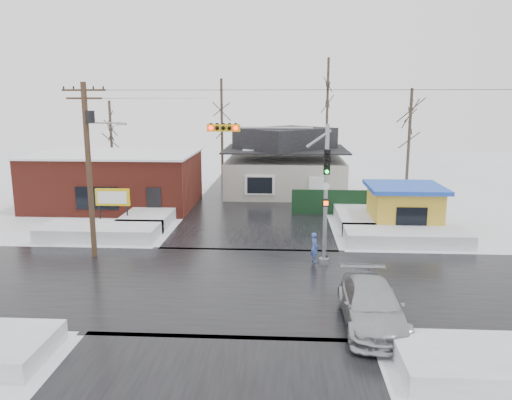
# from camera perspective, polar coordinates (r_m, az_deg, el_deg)

# --- Properties ---
(ground) EXTENTS (120.00, 120.00, 0.00)m
(ground) POSITION_cam_1_polar(r_m,az_deg,el_deg) (22.79, -1.90, -9.56)
(ground) COLOR white
(ground) RESTS_ON ground
(road_ns) EXTENTS (10.00, 120.00, 0.02)m
(road_ns) POSITION_cam_1_polar(r_m,az_deg,el_deg) (22.78, -1.90, -9.53)
(road_ns) COLOR black
(road_ns) RESTS_ON ground
(road_ew) EXTENTS (120.00, 10.00, 0.02)m
(road_ew) POSITION_cam_1_polar(r_m,az_deg,el_deg) (22.78, -1.90, -9.53)
(road_ew) COLOR black
(road_ew) RESTS_ON ground
(snowbank_nw) EXTENTS (7.00, 3.00, 0.80)m
(snowbank_nw) POSITION_cam_1_polar(r_m,az_deg,el_deg) (31.22, -17.40, -3.46)
(snowbank_nw) COLOR white
(snowbank_nw) RESTS_ON ground
(snowbank_ne) EXTENTS (7.00, 3.00, 0.80)m
(snowbank_ne) POSITION_cam_1_polar(r_m,az_deg,el_deg) (30.06, 16.76, -4.00)
(snowbank_ne) COLOR white
(snowbank_ne) RESTS_ON ground
(snowbank_nside_w) EXTENTS (3.00, 8.00, 0.80)m
(snowbank_nside_w) POSITION_cam_1_polar(r_m,az_deg,el_deg) (35.24, -11.52, -1.48)
(snowbank_nside_w) COLOR white
(snowbank_nside_w) RESTS_ON ground
(snowbank_nside_e) EXTENTS (3.00, 8.00, 0.80)m
(snowbank_nside_e) POSITION_cam_1_polar(r_m,az_deg,el_deg) (34.44, 11.64, -1.78)
(snowbank_nside_e) COLOR white
(snowbank_nside_e) RESTS_ON ground
(traffic_signal) EXTENTS (6.05, 0.68, 7.00)m
(traffic_signal) POSITION_cam_1_polar(r_m,az_deg,el_deg) (24.41, 4.37, 2.89)
(traffic_signal) COLOR gray
(traffic_signal) RESTS_ON ground
(utility_pole) EXTENTS (3.15, 0.44, 9.00)m
(utility_pole) POSITION_cam_1_polar(r_m,az_deg,el_deg) (26.76, -18.48, 4.33)
(utility_pole) COLOR #382619
(utility_pole) RESTS_ON ground
(brick_building) EXTENTS (12.20, 8.20, 4.12)m
(brick_building) POSITION_cam_1_polar(r_m,az_deg,el_deg) (39.84, -15.73, 2.27)
(brick_building) COLOR maroon
(brick_building) RESTS_ON ground
(marquee_sign) EXTENTS (2.20, 0.21, 2.55)m
(marquee_sign) POSITION_cam_1_polar(r_m,az_deg,el_deg) (33.17, -16.06, 0.18)
(marquee_sign) COLOR black
(marquee_sign) RESTS_ON ground
(house) EXTENTS (10.40, 8.40, 5.76)m
(house) POSITION_cam_1_polar(r_m,az_deg,el_deg) (43.52, 3.35, 4.17)
(house) COLOR #B1ADA0
(house) RESTS_ON ground
(kiosk) EXTENTS (4.60, 4.60, 2.88)m
(kiosk) POSITION_cam_1_polar(r_m,az_deg,el_deg) (32.75, 16.54, -0.80)
(kiosk) COLOR gold
(kiosk) RESTS_ON ground
(fence) EXTENTS (8.00, 0.12, 1.80)m
(fence) POSITION_cam_1_polar(r_m,az_deg,el_deg) (36.20, 10.44, -0.28)
(fence) COLOR black
(fence) RESTS_ON ground
(tree_far_left) EXTENTS (3.00, 3.00, 10.00)m
(tree_far_left) POSITION_cam_1_polar(r_m,az_deg,el_deg) (47.54, -3.96, 11.23)
(tree_far_left) COLOR #332821
(tree_far_left) RESTS_ON ground
(tree_far_mid) EXTENTS (3.00, 3.00, 12.00)m
(tree_far_mid) POSITION_cam_1_polar(r_m,az_deg,el_deg) (49.35, 8.22, 13.00)
(tree_far_mid) COLOR #332821
(tree_far_mid) RESTS_ON ground
(tree_far_right) EXTENTS (3.00, 3.00, 9.00)m
(tree_far_right) POSITION_cam_1_polar(r_m,az_deg,el_deg) (42.38, 17.26, 9.63)
(tree_far_right) COLOR #332821
(tree_far_right) RESTS_ON ground
(tree_far_west) EXTENTS (3.00, 3.00, 8.00)m
(tree_far_west) POSITION_cam_1_polar(r_m,az_deg,el_deg) (47.94, -16.34, 8.90)
(tree_far_west) COLOR #332821
(tree_far_west) RESTS_ON ground
(pedestrian) EXTENTS (0.54, 0.66, 1.54)m
(pedestrian) POSITION_cam_1_polar(r_m,az_deg,el_deg) (25.57, 6.70, -5.43)
(pedestrian) COLOR #445EBF
(pedestrian) RESTS_ON ground
(car) EXTENTS (2.17, 5.29, 1.53)m
(car) POSITION_cam_1_polar(r_m,az_deg,el_deg) (19.09, 13.09, -11.70)
(car) COLOR #A7ABAE
(car) RESTS_ON ground
(shopping_bag) EXTENTS (0.30, 0.21, 0.35)m
(shopping_bag) POSITION_cam_1_polar(r_m,az_deg,el_deg) (25.77, 7.88, -6.71)
(shopping_bag) COLOR black
(shopping_bag) RESTS_ON ground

